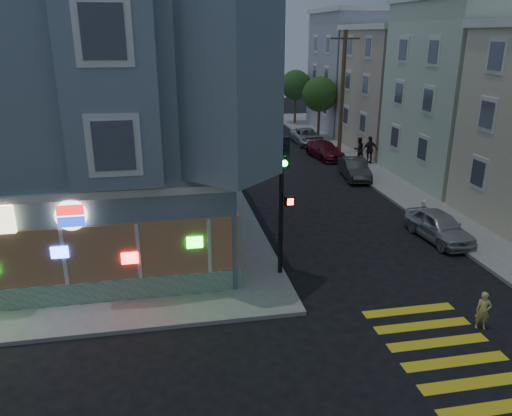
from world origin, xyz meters
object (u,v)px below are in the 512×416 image
object	(u,v)px
street_tree_near	(320,94)
street_tree_far	(296,85)
fire_hydrant	(423,206)
parked_car_d	(307,136)
parked_car_b	(355,169)
utility_pole	(342,92)
running_child	(483,311)
parked_car_a	(439,226)
parked_car_c	(325,150)
traffic_signal	(283,183)
pedestrian_b	(370,150)
pedestrian_a	(359,149)

from	to	relation	value
street_tree_near	street_tree_far	distance (m)	8.00
fire_hydrant	parked_car_d	bearing A→B (deg)	92.72
street_tree_far	parked_car_b	size ratio (longest dim) A/B	1.34
utility_pole	street_tree_near	distance (m)	6.06
running_child	parked_car_a	world-z (taller)	parked_car_a
parked_car_a	fire_hydrant	world-z (taller)	parked_car_a
utility_pole	running_child	distance (m)	24.41
parked_car_c	parked_car_a	bearing A→B (deg)	-97.12
parked_car_b	traffic_signal	distance (m)	15.20
pedestrian_b	parked_car_d	bearing A→B (deg)	-78.58
pedestrian_a	traffic_signal	size ratio (longest dim) A/B	0.32
running_child	street_tree_far	bearing A→B (deg)	106.92
traffic_signal	fire_hydrant	xyz separation A→B (m)	(8.74, 5.26, -3.26)
parked_car_c	traffic_signal	distance (m)	20.10
running_child	parked_car_c	size ratio (longest dim) A/B	0.30
parked_car_d	fire_hydrant	distance (m)	18.24
parked_car_a	parked_car_c	distance (m)	16.02
street_tree_far	pedestrian_b	distance (m)	17.71
utility_pole	fire_hydrant	world-z (taller)	utility_pole
pedestrian_b	parked_car_d	world-z (taller)	pedestrian_b
pedestrian_b	parked_car_d	size ratio (longest dim) A/B	0.42
running_child	parked_car_d	world-z (taller)	parked_car_d
pedestrian_b	street_tree_far	bearing A→B (deg)	-92.38
pedestrian_a	traffic_signal	world-z (taller)	traffic_signal
utility_pole	fire_hydrant	xyz separation A→B (m)	(-0.43, -13.87, -4.26)
pedestrian_b	parked_car_c	world-z (taller)	pedestrian_b
utility_pole	pedestrian_b	bearing A→B (deg)	-73.90
parked_car_a	parked_car_b	world-z (taller)	parked_car_a
running_child	street_tree_near	bearing A→B (deg)	105.34
parked_car_a	parked_car_d	world-z (taller)	parked_car_a
street_tree_far	pedestrian_a	size ratio (longest dim) A/B	3.11
parked_car_c	street_tree_far	bearing A→B (deg)	76.04
parked_car_c	traffic_signal	xyz separation A→B (m)	(-7.73, -18.28, 3.18)
parked_car_c	fire_hydrant	distance (m)	13.06
pedestrian_a	parked_car_b	bearing A→B (deg)	53.01
pedestrian_a	running_child	bearing A→B (deg)	66.69
pedestrian_a	pedestrian_b	size ratio (longest dim) A/B	0.88
street_tree_near	parked_car_a	bearing A→B (deg)	-93.75
parked_car_d	traffic_signal	bearing A→B (deg)	-107.61
parked_car_b	traffic_signal	xyz separation A→B (m)	(-7.88, -12.61, 3.14)
utility_pole	street_tree_far	distance (m)	14.03
parked_car_a	fire_hydrant	bearing A→B (deg)	69.24
traffic_signal	parked_car_d	bearing A→B (deg)	61.37
utility_pole	pedestrian_b	xyz separation A→B (m)	(1.00, -3.46, -3.68)
pedestrian_b	parked_car_a	distance (m)	13.62
street_tree_far	fire_hydrant	bearing A→B (deg)	-91.30
street_tree_near	parked_car_d	xyz separation A→B (m)	(-1.50, -1.66, -3.30)
street_tree_near	fire_hydrant	bearing A→B (deg)	-91.83
street_tree_near	pedestrian_a	xyz separation A→B (m)	(0.33, -8.60, -2.93)
running_child	traffic_signal	bearing A→B (deg)	162.51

